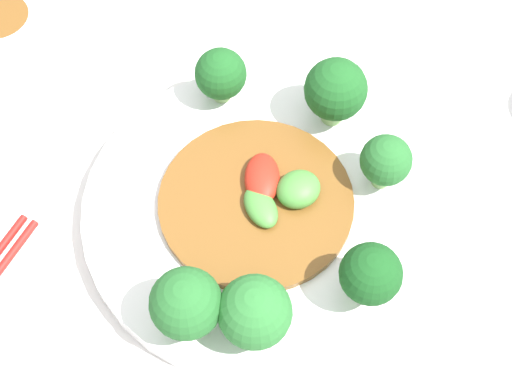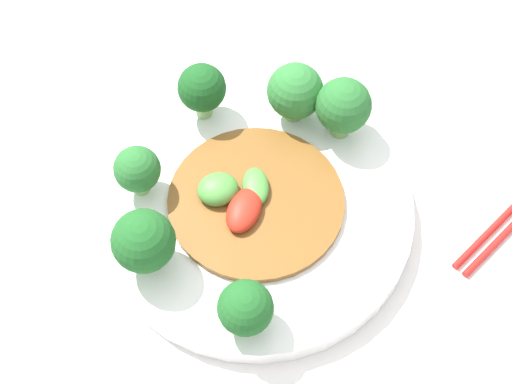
{
  "view_description": "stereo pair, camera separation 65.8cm",
  "coord_description": "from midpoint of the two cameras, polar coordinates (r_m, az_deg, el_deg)",
  "views": [
    {
      "loc": [
        -0.28,
        -0.22,
        1.35
      ],
      "look_at": [
        -0.03,
        -0.04,
        0.82
      ],
      "focal_mm": 50.0,
      "sensor_mm": 36.0,
      "label": 1
    },
    {
      "loc": [
        0.18,
        0.25,
        1.4
      ],
      "look_at": [
        -0.03,
        -0.04,
        0.82
      ],
      "focal_mm": 50.0,
      "sensor_mm": 36.0,
      "label": 2
    }
  ],
  "objects": [
    {
      "name": "broccoli_south",
      "position": [
        0.56,
        20.03,
        -39.42
      ],
      "size": [
        0.05,
        0.05,
        0.07
      ],
      "color": "#89B76B",
      "rests_on": "plate"
    },
    {
      "name": "broccoli_southeast",
      "position": [
        0.56,
        20.12,
        -28.07
      ],
      "size": [
        0.05,
        0.05,
        0.06
      ],
      "color": "#89B76B",
      "rests_on": "plate"
    },
    {
      "name": "plate",
      "position": [
        0.58,
        6.87,
        -31.7
      ],
      "size": [
        0.31,
        0.31,
        0.02
      ],
      "color": "white",
      "rests_on": "table"
    },
    {
      "name": "broccoli_southwest",
      "position": [
        0.55,
        8.48,
        -43.88
      ],
      "size": [
        0.06,
        0.06,
        0.07
      ],
      "color": "#7AAD5B",
      "rests_on": "plate"
    },
    {
      "name": "table",
      "position": [
        0.98,
        2.55,
        -28.61
      ],
      "size": [
        1.06,
        0.86,
        0.78
      ],
      "color": "silver",
      "rests_on": "ground_plane"
    },
    {
      "name": "stirfry_center",
      "position": [
        0.57,
        7.67,
        -31.49
      ],
      "size": [
        0.17,
        0.17,
        0.03
      ],
      "color": "brown",
      "rests_on": "plate"
    },
    {
      "name": "broccoli_northeast",
      "position": [
        0.55,
        2.97,
        -19.4
      ],
      "size": [
        0.05,
        0.05,
        0.06
      ],
      "color": "#89B76B",
      "rests_on": "plate"
    },
    {
      "name": "broccoli_east",
      "position": [
        0.55,
        14.8,
        -21.25
      ],
      "size": [
        0.06,
        0.06,
        0.07
      ],
      "color": "#89B76B",
      "rests_on": "plate"
    },
    {
      "name": "broccoli_west",
      "position": [
        0.54,
        1.01,
        -43.76
      ],
      "size": [
        0.06,
        0.06,
        0.07
      ],
      "color": "#7AAD5B",
      "rests_on": "plate"
    }
  ]
}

